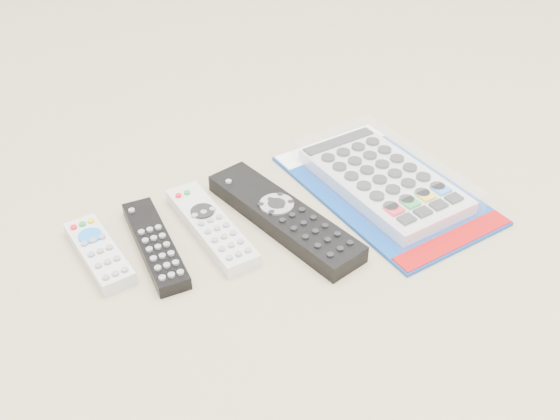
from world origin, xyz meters
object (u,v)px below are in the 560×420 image
remote_large_black (284,217)px  jumbo_remote_packaged (383,179)px  remote_slim_black (155,244)px  remote_small_grey (99,253)px  remote_silver_dvd (211,226)px

remote_large_black → jumbo_remote_packaged: 0.17m
remote_large_black → remote_slim_black: bearing=157.0°
remote_small_grey → jumbo_remote_packaged: size_ratio=0.45×
remote_small_grey → remote_silver_dvd: (0.15, -0.03, -0.00)m
remote_small_grey → remote_slim_black: 0.07m
remote_silver_dvd → remote_slim_black: bearing=176.0°
remote_small_grey → jumbo_remote_packaged: 0.42m
jumbo_remote_packaged → remote_silver_dvd: bearing=169.8°
remote_large_black → jumbo_remote_packaged: bearing=-11.3°
remote_large_black → remote_small_grey: bearing=155.8°
remote_slim_black → jumbo_remote_packaged: (0.35, -0.04, 0.01)m
remote_slim_black → remote_silver_dvd: size_ratio=0.96×
remote_slim_black → remote_silver_dvd: same height
remote_silver_dvd → remote_large_black: 0.10m
remote_large_black → jumbo_remote_packaged: (0.17, -0.00, 0.01)m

